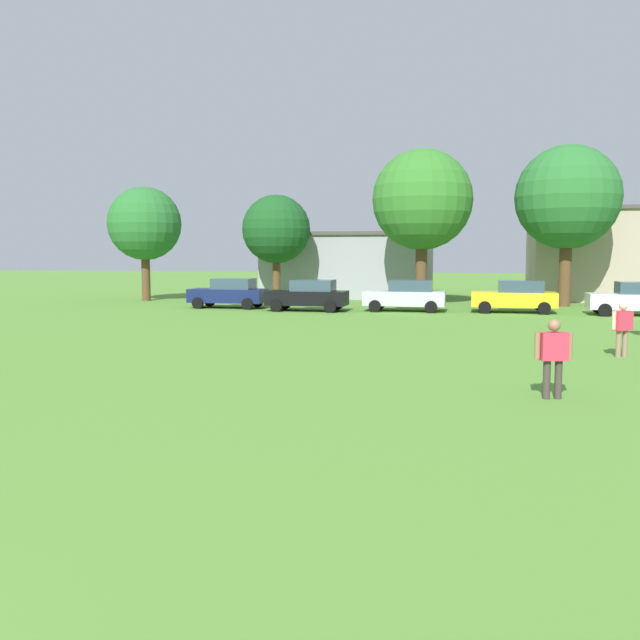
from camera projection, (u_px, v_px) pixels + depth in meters
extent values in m
plane|color=#568C33|center=(354.00, 318.00, 32.62)|extent=(160.00, 160.00, 0.00)
cylinder|color=#3F3833|center=(547.00, 380.00, 14.54)|extent=(0.16, 0.16, 0.83)
cylinder|color=#3F3833|center=(558.00, 379.00, 14.55)|extent=(0.16, 0.16, 0.83)
cube|color=#D8334C|center=(554.00, 346.00, 14.48)|extent=(0.61, 0.44, 0.59)
cylinder|color=#936B4C|center=(537.00, 346.00, 14.47)|extent=(0.12, 0.12, 0.56)
cylinder|color=#936B4C|center=(570.00, 345.00, 14.48)|extent=(0.12, 0.12, 0.56)
sphere|color=#936B4C|center=(554.00, 325.00, 14.43)|extent=(0.26, 0.26, 0.26)
cylinder|color=#8C7259|center=(625.00, 343.00, 20.46)|extent=(0.15, 0.15, 0.81)
cylinder|color=#8C7259|center=(618.00, 344.00, 20.37)|extent=(0.15, 0.15, 0.81)
cube|color=#D8334C|center=(623.00, 321.00, 20.35)|extent=(0.62, 0.55, 0.57)
cylinder|color=beige|center=(631.00, 320.00, 20.47)|extent=(0.12, 0.12, 0.54)
cylinder|color=beige|center=(614.00, 320.00, 20.22)|extent=(0.12, 0.12, 0.54)
sphere|color=beige|center=(623.00, 306.00, 20.31)|extent=(0.25, 0.25, 0.25)
cube|color=#141E4C|center=(228.00, 296.00, 38.87)|extent=(4.30, 1.80, 0.76)
cube|color=#334756|center=(234.00, 284.00, 38.73)|extent=(2.24, 1.58, 0.60)
cylinder|color=black|center=(198.00, 303.00, 38.34)|extent=(0.64, 0.22, 0.64)
cylinder|color=black|center=(210.00, 301.00, 40.09)|extent=(0.64, 0.22, 0.64)
cylinder|color=black|center=(248.00, 304.00, 37.71)|extent=(0.64, 0.22, 0.64)
cylinder|color=black|center=(258.00, 302.00, 39.46)|extent=(0.64, 0.22, 0.64)
cube|color=black|center=(307.00, 298.00, 36.85)|extent=(4.30, 1.80, 0.76)
cube|color=#334756|center=(313.00, 285.00, 36.71)|extent=(2.24, 1.58, 0.60)
cylinder|color=black|center=(276.00, 306.00, 36.32)|extent=(0.64, 0.22, 0.64)
cylinder|color=black|center=(285.00, 303.00, 38.07)|extent=(0.64, 0.22, 0.64)
cylinder|color=black|center=(330.00, 307.00, 35.69)|extent=(0.64, 0.22, 0.64)
cylinder|color=black|center=(337.00, 304.00, 37.44)|extent=(0.64, 0.22, 0.64)
cube|color=silver|center=(404.00, 298.00, 36.64)|extent=(4.30, 1.80, 0.76)
cube|color=#334756|center=(411.00, 286.00, 36.50)|extent=(2.24, 1.58, 0.60)
cylinder|color=black|center=(375.00, 306.00, 36.12)|extent=(0.64, 0.22, 0.64)
cylinder|color=black|center=(379.00, 304.00, 37.87)|extent=(0.64, 0.22, 0.64)
cylinder|color=black|center=(431.00, 307.00, 35.49)|extent=(0.64, 0.22, 0.64)
cylinder|color=black|center=(433.00, 304.00, 37.24)|extent=(0.64, 0.22, 0.64)
cube|color=yellow|center=(513.00, 299.00, 35.79)|extent=(4.30, 1.80, 0.76)
cube|color=#334756|center=(521.00, 286.00, 35.65)|extent=(2.24, 1.58, 0.60)
cylinder|color=black|center=(485.00, 307.00, 35.26)|extent=(0.64, 0.22, 0.64)
cylinder|color=black|center=(484.00, 305.00, 37.01)|extent=(0.64, 0.22, 0.64)
cylinder|color=black|center=(544.00, 308.00, 34.63)|extent=(0.64, 0.22, 0.64)
cylinder|color=black|center=(541.00, 306.00, 36.38)|extent=(0.64, 0.22, 0.64)
cube|color=white|center=(633.00, 301.00, 34.11)|extent=(4.30, 1.80, 0.76)
cylinder|color=black|center=(605.00, 310.00, 33.59)|extent=(0.64, 0.22, 0.64)
cylinder|color=black|center=(598.00, 307.00, 35.34)|extent=(0.64, 0.22, 0.64)
cylinder|color=brown|center=(146.00, 278.00, 44.74)|extent=(0.55, 0.55, 3.00)
sphere|color=#286B2D|center=(145.00, 224.00, 44.41)|extent=(4.73, 4.73, 4.73)
cylinder|color=brown|center=(276.00, 280.00, 44.31)|extent=(0.51, 0.51, 2.78)
sphere|color=#194C1E|center=(276.00, 229.00, 43.99)|extent=(4.38, 4.38, 4.38)
cylinder|color=brown|center=(421.00, 274.00, 40.52)|extent=(0.69, 0.69, 3.72)
sphere|color=#337528|center=(422.00, 200.00, 40.09)|extent=(5.88, 5.88, 5.88)
cylinder|color=brown|center=(565.00, 274.00, 39.98)|extent=(0.70, 0.70, 3.78)
sphere|color=#286B2D|center=(568.00, 197.00, 39.55)|extent=(5.97, 5.97, 5.97)
cube|color=#9999A3|center=(350.00, 266.00, 49.77)|extent=(11.43, 8.15, 4.31)
cube|color=#4C4742|center=(350.00, 235.00, 49.55)|extent=(11.89, 8.47, 0.24)
cube|color=tan|center=(594.00, 256.00, 46.11)|extent=(8.22, 7.99, 5.80)
cube|color=#4C4742|center=(596.00, 211.00, 45.82)|extent=(8.55, 8.31, 0.24)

